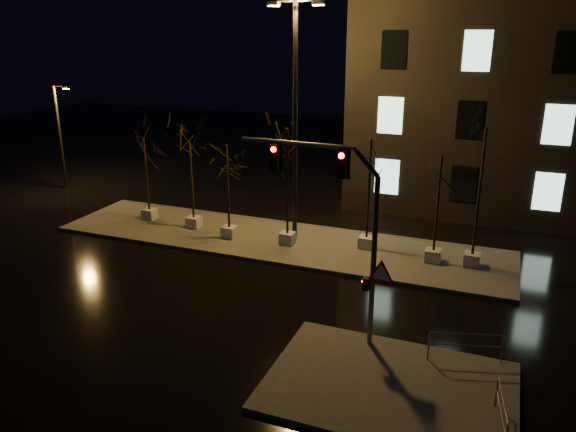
% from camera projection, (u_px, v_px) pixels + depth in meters
% --- Properties ---
extents(ground, '(90.00, 90.00, 0.00)m').
position_uv_depth(ground, '(217.00, 294.00, 21.88)').
color(ground, black).
rests_on(ground, ground).
extents(median, '(22.00, 5.00, 0.15)m').
position_uv_depth(median, '(276.00, 241.00, 27.14)').
color(median, '#4A4742').
rests_on(median, ground).
extents(sidewalk_corner, '(7.00, 5.00, 0.15)m').
position_uv_depth(sidewalk_corner, '(389.00, 386.00, 16.17)').
color(sidewalk_corner, '#4A4742').
rests_on(sidewalk_corner, ground).
extents(tree_0, '(1.80, 1.80, 4.43)m').
position_uv_depth(tree_0, '(145.00, 157.00, 28.93)').
color(tree_0, beige).
rests_on(tree_0, median).
extents(tree_1, '(1.80, 1.80, 4.55)m').
position_uv_depth(tree_1, '(191.00, 161.00, 27.65)').
color(tree_1, beige).
rests_on(tree_1, median).
extents(tree_2, '(1.80, 1.80, 4.70)m').
position_uv_depth(tree_2, '(227.00, 166.00, 26.24)').
color(tree_2, beige).
rests_on(tree_2, median).
extents(tree_3, '(1.80, 1.80, 5.63)m').
position_uv_depth(tree_3, '(287.00, 155.00, 25.21)').
color(tree_3, beige).
rests_on(tree_3, median).
extents(tree_4, '(1.80, 1.80, 5.26)m').
position_uv_depth(tree_4, '(370.00, 164.00, 24.80)').
color(tree_4, beige).
rests_on(tree_4, median).
extents(tree_5, '(1.80, 1.80, 4.88)m').
position_uv_depth(tree_5, '(440.00, 180.00, 23.38)').
color(tree_5, beige).
rests_on(tree_5, median).
extents(tree_6, '(1.80, 1.80, 6.10)m').
position_uv_depth(tree_6, '(483.00, 160.00, 22.67)').
color(tree_6, beige).
rests_on(tree_6, median).
extents(traffic_signal_mast, '(5.25, 0.33, 6.42)m').
position_uv_depth(traffic_signal_mast, '(343.00, 216.00, 17.32)').
color(traffic_signal_mast, '#595C60').
rests_on(traffic_signal_mast, sidewalk_corner).
extents(streetlight_main, '(2.72, 0.61, 10.88)m').
position_uv_depth(streetlight_main, '(295.00, 107.00, 25.55)').
color(streetlight_main, black).
rests_on(streetlight_main, median).
extents(streetlight_far, '(1.28, 0.26, 6.53)m').
position_uv_depth(streetlight_far, '(61.00, 133.00, 35.04)').
color(streetlight_far, black).
rests_on(streetlight_far, ground).
extents(guard_rail_a, '(2.17, 0.67, 0.97)m').
position_uv_depth(guard_rail_a, '(466.00, 343.00, 17.04)').
color(guard_rail_a, '#595C60').
rests_on(guard_rail_a, sidewalk_corner).
extents(guard_rail_b, '(0.32, 1.91, 0.91)m').
position_uv_depth(guard_rail_b, '(502.00, 410.00, 14.15)').
color(guard_rail_b, '#595C60').
rests_on(guard_rail_b, sidewalk_corner).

